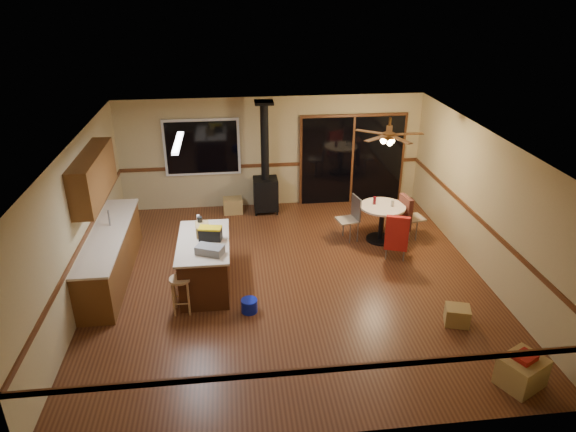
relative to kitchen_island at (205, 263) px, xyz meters
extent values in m
plane|color=#552C17|center=(1.50, 0.00, -0.45)|extent=(7.00, 7.00, 0.00)
plane|color=silver|center=(1.50, 0.00, 2.15)|extent=(7.00, 7.00, 0.00)
plane|color=tan|center=(1.50, 3.50, 0.85)|extent=(7.00, 0.00, 7.00)
plane|color=tan|center=(1.50, -3.50, 0.85)|extent=(7.00, 0.00, 7.00)
plane|color=tan|center=(-2.00, 0.00, 0.85)|extent=(0.00, 7.00, 7.00)
plane|color=tan|center=(5.00, 0.00, 0.85)|extent=(0.00, 7.00, 7.00)
cube|color=black|center=(-0.10, 3.45, 1.05)|extent=(1.72, 0.10, 1.32)
cube|color=black|center=(3.40, 3.45, 0.60)|extent=(2.52, 0.10, 2.10)
cube|color=brown|center=(-1.70, 0.50, -0.02)|extent=(0.60, 3.00, 0.86)
cube|color=beige|center=(-1.70, 0.50, 0.43)|extent=(0.64, 3.04, 0.04)
cube|color=brown|center=(-1.83, 0.70, 1.45)|extent=(0.35, 2.00, 0.80)
cube|color=#432110|center=(0.00, 0.00, -0.02)|extent=(0.80, 1.60, 0.86)
cube|color=beige|center=(0.00, 0.00, 0.43)|extent=(0.88, 1.68, 0.04)
cube|color=black|center=(1.30, 3.05, 0.00)|extent=(0.55, 0.50, 0.75)
cylinder|color=black|center=(1.30, 3.05, 1.26)|extent=(0.18, 0.18, 1.77)
cylinder|color=brown|center=(3.57, 1.36, 1.80)|extent=(0.24, 0.24, 0.10)
cylinder|color=brown|center=(3.57, 1.36, 2.07)|extent=(0.05, 0.05, 0.16)
sphere|color=#FFD88C|center=(3.57, 1.36, 1.68)|extent=(0.16, 0.16, 0.16)
cube|color=white|center=(-0.30, 0.30, 2.11)|extent=(0.10, 1.20, 0.04)
cube|color=slate|center=(0.13, -0.47, 0.52)|extent=(0.50, 0.40, 0.14)
cube|color=black|center=(0.13, 0.03, 0.55)|extent=(0.41, 0.27, 0.21)
cube|color=gold|center=(0.13, 0.03, 0.67)|extent=(0.42, 0.27, 0.03)
cube|color=#9D7E46|center=(-0.01, 0.23, 0.55)|extent=(0.26, 0.33, 0.21)
cylinder|color=black|center=(-0.05, 0.33, 0.60)|extent=(0.10, 0.10, 0.30)
cylinder|color=#D84C8C|center=(0.04, 0.17, 0.55)|extent=(0.07, 0.07, 0.20)
cylinder|color=white|center=(-0.11, 0.72, 0.53)|extent=(0.07, 0.07, 0.16)
cylinder|color=tan|center=(-0.36, -0.74, -0.14)|extent=(0.46, 0.46, 0.64)
cylinder|color=#0D1BB7|center=(0.72, -0.87, -0.34)|extent=(0.36, 0.36, 0.22)
cylinder|color=black|center=(3.57, 1.36, -0.43)|extent=(0.58, 0.58, 0.04)
cylinder|color=black|center=(3.57, 1.36, -0.06)|extent=(0.10, 0.10, 0.70)
cylinder|color=beige|center=(3.57, 1.36, 0.31)|extent=(0.93, 0.93, 0.04)
cylinder|color=#590C14|center=(3.42, 1.46, 0.41)|extent=(0.08, 0.08, 0.17)
cylinder|color=beige|center=(3.75, 1.31, 0.40)|extent=(0.07, 0.07, 0.14)
cube|color=gray|center=(2.87, 1.46, 0.00)|extent=(0.48, 0.48, 0.03)
cube|color=slate|center=(3.05, 1.50, 0.25)|extent=(0.11, 0.40, 0.50)
cube|color=gray|center=(3.67, 0.66, 0.00)|extent=(0.51, 0.51, 0.03)
cube|color=slate|center=(3.60, 0.48, 0.25)|extent=(0.39, 0.16, 0.50)
cube|color=#AD1B13|center=(3.59, 0.46, 0.15)|extent=(0.45, 0.24, 0.70)
cube|color=gray|center=(4.27, 1.41, 0.00)|extent=(0.46, 0.46, 0.03)
cube|color=slate|center=(4.08, 1.37, 0.25)|extent=(0.09, 0.40, 0.50)
cube|color=#4C241D|center=(4.06, 1.37, 0.15)|extent=(0.17, 0.45, 0.70)
cube|color=#9D7E46|center=(0.53, 3.10, -0.28)|extent=(0.45, 0.37, 0.35)
cube|color=#9D7E46|center=(4.27, -2.96, -0.24)|extent=(0.71, 0.67, 0.42)
cube|color=#9D7E46|center=(3.97, -1.57, -0.30)|extent=(0.45, 0.42, 0.30)
cube|color=maroon|center=(4.27, -2.96, 0.01)|extent=(0.35, 0.33, 0.07)
camera|label=1|loc=(0.55, -7.89, 4.54)|focal=32.00mm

